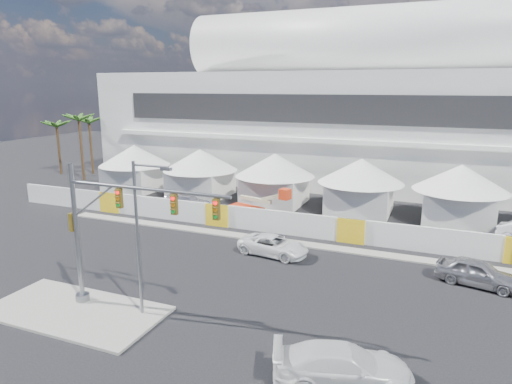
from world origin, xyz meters
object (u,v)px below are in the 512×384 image
at_px(sedan_silver, 478,273).
at_px(streetlight_median, 141,229).
at_px(lot_car_c, 189,202).
at_px(traffic_mast, 104,232).
at_px(pickup_curb, 273,245).
at_px(boom_lift, 253,208).
at_px(pickup_near, 343,366).

xyz_separation_m(sedan_silver, streetlight_median, (-17.06, -11.32, 4.16)).
xyz_separation_m(lot_car_c, traffic_mast, (6.97, -20.59, 3.90)).
distance_m(lot_car_c, streetlight_median, 22.93).
xyz_separation_m(sedan_silver, lot_car_c, (-26.38, 9.18, -0.16)).
distance_m(sedan_silver, pickup_curb, 13.78).
relative_size(sedan_silver, lot_car_c, 1.04).
distance_m(traffic_mast, streetlight_median, 2.39).
bearing_deg(boom_lift, traffic_mast, -74.21).
xyz_separation_m(pickup_near, streetlight_median, (-11.23, 1.73, 4.15)).
height_order(pickup_curb, streetlight_median, streetlight_median).
relative_size(lot_car_c, streetlight_median, 0.56).
distance_m(sedan_silver, lot_car_c, 27.93).
bearing_deg(pickup_curb, streetlight_median, 171.72).
bearing_deg(pickup_near, boom_lift, 12.61).
bearing_deg(lot_car_c, streetlight_median, -163.07).
bearing_deg(sedan_silver, boom_lift, 78.91).
bearing_deg(traffic_mast, lot_car_c, 108.70).
xyz_separation_m(pickup_near, traffic_mast, (-13.58, 1.64, 3.74)).
height_order(lot_car_c, traffic_mast, traffic_mast).
relative_size(lot_car_c, boom_lift, 0.69).
distance_m(traffic_mast, boom_lift, 20.37).
height_order(sedan_silver, boom_lift, boom_lift).
height_order(pickup_curb, pickup_near, pickup_near).
distance_m(streetlight_median, boom_lift, 20.45).
xyz_separation_m(pickup_curb, boom_lift, (-5.28, 8.53, 0.18)).
height_order(pickup_curb, traffic_mast, traffic_mast).
bearing_deg(pickup_near, pickup_curb, 12.39).
distance_m(pickup_curb, boom_lift, 10.04).
relative_size(sedan_silver, traffic_mast, 0.50).
relative_size(sedan_silver, pickup_near, 0.85).
height_order(pickup_near, streetlight_median, streetlight_median).
distance_m(sedan_silver, boom_lift, 20.92).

